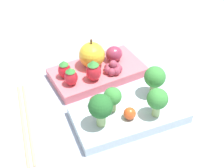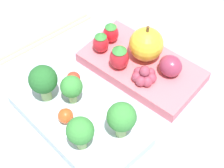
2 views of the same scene
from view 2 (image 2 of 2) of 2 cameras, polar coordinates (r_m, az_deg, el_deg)
The scene contains 16 objects.
ground_plane at distance 0.59m, azimuth -0.45°, elevation -1.39°, with size 4.00×4.00×0.00m, color #939EB2.
bento_box_savoury at distance 0.55m, azimuth -5.06°, elevation -5.49°, with size 0.21×0.12×0.02m.
bento_box_fruit at distance 0.61m, azimuth 4.53°, elevation 2.64°, with size 0.20×0.12×0.02m.
broccoli_floret_0 at distance 0.49m, azimuth 1.47°, elevation -5.19°, with size 0.04×0.04×0.06m.
broccoli_floret_1 at distance 0.54m, azimuth -6.19°, elevation -0.53°, with size 0.03×0.03×0.05m.
broccoli_floret_2 at distance 0.49m, azimuth -4.86°, elevation -7.24°, with size 0.04×0.04×0.06m.
broccoli_floret_3 at distance 0.54m, azimuth -10.45°, elevation 0.53°, with size 0.04×0.04×0.06m.
cherry_tomato_0 at distance 0.53m, azimuth -6.76°, elevation -5.15°, with size 0.02×0.02×0.02m.
cherry_tomato_1 at distance 0.57m, azimuth -5.91°, elevation 0.85°, with size 0.02×0.02×0.02m.
apple at distance 0.60m, azimuth 5.13°, elevation 6.13°, with size 0.06×0.06×0.07m.
strawberry_0 at distance 0.61m, azimuth -1.72°, elevation 6.40°, with size 0.03×0.03×0.04m.
strawberry_1 at distance 0.63m, azimuth -0.18°, elevation 7.88°, with size 0.03×0.03×0.04m.
strawberry_2 at distance 0.58m, azimuth 1.12°, elevation 4.16°, with size 0.03×0.03×0.05m.
plum at distance 0.59m, azimuth 8.90°, elevation 2.75°, with size 0.04×0.03×0.03m.
grape_cluster at distance 0.58m, azimuth 4.94°, elevation 1.29°, with size 0.04×0.04×0.03m.
chopsticks_pair at distance 0.68m, azimuth -10.84°, elevation 6.62°, with size 0.04×0.21×0.01m.
Camera 2 is at (-0.25, 0.25, 0.47)m, focal length 60.00 mm.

